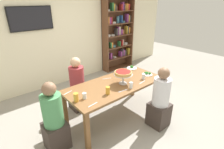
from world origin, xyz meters
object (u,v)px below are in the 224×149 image
Objects in this scene: dining_table at (115,88)px; deep_dish_pizza_stand at (123,74)px; beer_glass_amber_tall at (76,97)px; cutlery_knife_far at (68,93)px; bookshelf at (118,34)px; diner_far_left at (78,88)px; salad_plate_spare at (132,68)px; cutlery_knife_near at (142,82)px; diner_head_west at (54,122)px; cutlery_spare_fork at (123,91)px; beer_glass_amber_short at (108,90)px; water_glass_clear_spare at (84,96)px; salad_plate_near_diner at (125,73)px; water_glass_clear_near at (131,85)px; water_glass_clear_far at (144,76)px; television at (31,18)px; diner_near_right at (160,102)px; cutlery_fork_far at (107,79)px; salad_plate_far_diner at (147,74)px; cutlery_fork_near at (93,105)px.

dining_table is 5.49× the size of deep_dish_pizza_stand.
beer_glass_amber_tall is 0.79× the size of cutlery_knife_far.
bookshelf is 1.92× the size of diner_far_left.
salad_plate_spare is 1.25× the size of cutlery_knife_near.
diner_head_west is at bearing 161.16° from cutlery_knife_near.
cutlery_spare_fork is at bearing -130.31° from bookshelf.
beer_glass_amber_short reaches higher than water_glass_clear_spare.
diner_far_left is at bearing -146.97° from cutlery_knife_far.
water_glass_clear_near reaches higher than salad_plate_near_diner.
water_glass_clear_far is at bearing -76.05° from salad_plate_near_diner.
cutlery_knife_far is at bearing 149.91° from cutlery_spare_fork.
bookshelf is 2.32m from salad_plate_near_diner.
television reaches higher than salad_plate_near_diner.
diner_head_west is 3.34× the size of deep_dish_pizza_stand.
deep_dish_pizza_stand is 0.27m from water_glass_clear_near.
beer_glass_amber_tall is at bearing -95.01° from television.
diner_head_west is 1.82m from diner_near_right.
diner_head_west is 6.39× the size of cutlery_spare_fork.
beer_glass_amber_short is 0.74× the size of cutlery_fork_far.
water_glass_clear_near is 0.19m from cutlery_spare_fork.
cutlery_spare_fork is (1.13, -0.30, 0.25)m from diner_head_west.
salad_plate_far_diner is 0.85m from cutlery_fork_far.
cutlery_fork_far is at bearing 152.39° from salad_plate_far_diner.
water_glass_clear_spare is at bearing 178.46° from salad_plate_far_diner.
cutlery_knife_near is (-0.04, 0.41, 0.25)m from diner_near_right.
dining_table is 0.29m from cutlery_fork_far.
water_glass_clear_far is at bearing 14.15° from cutlery_spare_fork.
dining_table is 0.86× the size of bookshelf.
deep_dish_pizza_stand is 1.63× the size of salad_plate_far_diner.
water_glass_clear_near is (-0.37, 0.39, 0.31)m from diner_near_right.
diner_head_west is 8.10× the size of beer_glass_amber_tall.
salad_plate_far_diner is (1.99, -0.13, 0.27)m from diner_head_west.
cutlery_knife_near is (1.09, -2.40, -1.04)m from television.
dining_table is 0.51m from salad_plate_near_diner.
cutlery_spare_fork is (-0.55, 0.41, 0.25)m from diner_near_right.
cutlery_knife_far is (-2.70, -1.75, -0.42)m from bookshelf.
cutlery_fork_far is at bearing 41.25° from diner_far_left.
bookshelf is 3.05m from cutlery_spare_fork.
deep_dish_pizza_stand is at bearing 52.20° from cutlery_spare_fork.
cutlery_fork_near is at bearing -91.29° from television.
beer_glass_amber_tall is (-0.19, -2.18, -0.97)m from television.
cutlery_spare_fork is (-0.65, -0.09, -0.05)m from water_glass_clear_far.
beer_glass_amber_short is at bearing -13.95° from diner_head_west.
diner_head_west is 8.69× the size of beer_glass_amber_short.
cutlery_fork_near is (-0.81, -0.00, -0.06)m from water_glass_clear_near.
cutlery_knife_far is at bearing -95.19° from television.
cutlery_knife_far is (-0.49, 0.47, -0.06)m from beer_glass_amber_short.
diner_near_right is 0.73m from cutlery_spare_fork.
beer_glass_amber_tall reaches higher than salad_plate_spare.
bookshelf is at bearing -114.83° from cutlery_fork_far.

